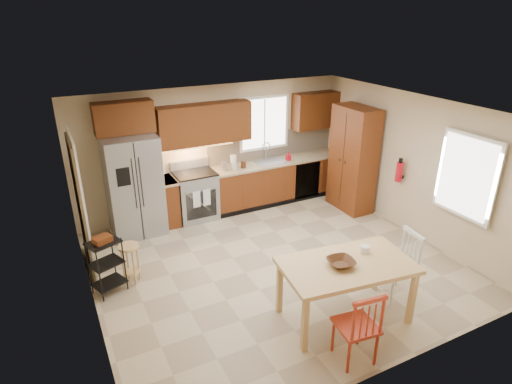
{
  "coord_description": "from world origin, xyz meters",
  "views": [
    {
      "loc": [
        -2.95,
        -5.11,
        3.81
      ],
      "look_at": [
        -0.15,
        0.4,
        1.15
      ],
      "focal_mm": 30.0,
      "sensor_mm": 36.0,
      "label": 1
    }
  ],
  "objects_px": {
    "fire_extinguisher": "(399,172)",
    "dining_table": "(345,291)",
    "chair_white": "(397,265)",
    "table_jar": "(365,251)",
    "bar_stool": "(131,264)",
    "table_bowl": "(341,266)",
    "range_stove": "(196,196)",
    "chair_red": "(356,324)",
    "utility_cart": "(107,266)",
    "refrigerator": "(134,186)",
    "soap_bottle": "(289,156)",
    "pantry": "(353,159)"
  },
  "relations": [
    {
      "from": "pantry",
      "to": "fire_extinguisher",
      "type": "distance_m",
      "value": 1.07
    },
    {
      "from": "soap_bottle",
      "to": "chair_white",
      "type": "height_order",
      "value": "soap_bottle"
    },
    {
      "from": "dining_table",
      "to": "chair_red",
      "type": "xyz_separation_m",
      "value": [
        -0.35,
        -0.65,
        0.08
      ]
    },
    {
      "from": "table_jar",
      "to": "chair_red",
      "type": "bearing_deg",
      "value": -133.54
    },
    {
      "from": "range_stove",
      "to": "table_bowl",
      "type": "xyz_separation_m",
      "value": [
        0.63,
        -3.7,
        0.37
      ]
    },
    {
      "from": "chair_red",
      "to": "refrigerator",
      "type": "bearing_deg",
      "value": 117.19
    },
    {
      "from": "chair_white",
      "to": "bar_stool",
      "type": "relative_size",
      "value": 1.59
    },
    {
      "from": "chair_red",
      "to": "dining_table",
      "type": "bearing_deg",
      "value": 69.27
    },
    {
      "from": "chair_red",
      "to": "bar_stool",
      "type": "distance_m",
      "value": 3.39
    },
    {
      "from": "bar_stool",
      "to": "table_bowl",
      "type": "bearing_deg",
      "value": -35.56
    },
    {
      "from": "fire_extinguisher",
      "to": "dining_table",
      "type": "xyz_separation_m",
      "value": [
        -2.45,
        -1.67,
        -0.69
      ]
    },
    {
      "from": "pantry",
      "to": "table_bowl",
      "type": "xyz_separation_m",
      "value": [
        -2.35,
        -2.72,
        -0.22
      ]
    },
    {
      "from": "chair_red",
      "to": "table_jar",
      "type": "distance_m",
      "value": 1.1
    },
    {
      "from": "table_bowl",
      "to": "fire_extinguisher",
      "type": "bearing_deg",
      "value": 33.16
    },
    {
      "from": "fire_extinguisher",
      "to": "table_jar",
      "type": "xyz_separation_m",
      "value": [
        -2.08,
        -1.56,
        -0.24
      ]
    },
    {
      "from": "refrigerator",
      "to": "table_jar",
      "type": "xyz_separation_m",
      "value": [
        2.25,
        -3.54,
        -0.05
      ]
    },
    {
      "from": "soap_bottle",
      "to": "chair_white",
      "type": "xyz_separation_m",
      "value": [
        -0.35,
        -3.57,
        -0.5
      ]
    },
    {
      "from": "range_stove",
      "to": "table_bowl",
      "type": "distance_m",
      "value": 3.77
    },
    {
      "from": "range_stove",
      "to": "utility_cart",
      "type": "distance_m",
      "value": 2.59
    },
    {
      "from": "dining_table",
      "to": "table_jar",
      "type": "height_order",
      "value": "table_jar"
    },
    {
      "from": "refrigerator",
      "to": "pantry",
      "type": "height_order",
      "value": "pantry"
    },
    {
      "from": "fire_extinguisher",
      "to": "table_jar",
      "type": "bearing_deg",
      "value": -143.08
    },
    {
      "from": "table_bowl",
      "to": "soap_bottle",
      "type": "bearing_deg",
      "value": 68.79
    },
    {
      "from": "chair_red",
      "to": "table_bowl",
      "type": "distance_m",
      "value": 0.77
    },
    {
      "from": "dining_table",
      "to": "range_stove",
      "type": "bearing_deg",
      "value": 108.73
    },
    {
      "from": "soap_bottle",
      "to": "pantry",
      "type": "height_order",
      "value": "pantry"
    },
    {
      "from": "fire_extinguisher",
      "to": "bar_stool",
      "type": "distance_m",
      "value": 4.87
    },
    {
      "from": "pantry",
      "to": "dining_table",
      "type": "xyz_separation_m",
      "value": [
        -2.25,
        -2.72,
        -0.64
      ]
    },
    {
      "from": "soap_bottle",
      "to": "dining_table",
      "type": "height_order",
      "value": "soap_bottle"
    },
    {
      "from": "utility_cart",
      "to": "chair_red",
      "type": "bearing_deg",
      "value": -69.71
    },
    {
      "from": "refrigerator",
      "to": "soap_bottle",
      "type": "relative_size",
      "value": 9.53
    },
    {
      "from": "fire_extinguisher",
      "to": "utility_cart",
      "type": "relative_size",
      "value": 0.42
    },
    {
      "from": "refrigerator",
      "to": "pantry",
      "type": "bearing_deg",
      "value": -12.62
    },
    {
      "from": "refrigerator",
      "to": "table_jar",
      "type": "distance_m",
      "value": 4.19
    },
    {
      "from": "dining_table",
      "to": "utility_cart",
      "type": "height_order",
      "value": "utility_cart"
    },
    {
      "from": "pantry",
      "to": "table_bowl",
      "type": "bearing_deg",
      "value": -130.89
    },
    {
      "from": "bar_stool",
      "to": "utility_cart",
      "type": "distance_m",
      "value": 0.38
    },
    {
      "from": "range_stove",
      "to": "table_jar",
      "type": "height_order",
      "value": "table_jar"
    },
    {
      "from": "table_bowl",
      "to": "bar_stool",
      "type": "xyz_separation_m",
      "value": [
        -2.23,
        2.1,
        -0.52
      ]
    },
    {
      "from": "chair_white",
      "to": "table_jar",
      "type": "bearing_deg",
      "value": 92.18
    },
    {
      "from": "soap_bottle",
      "to": "chair_red",
      "type": "height_order",
      "value": "soap_bottle"
    },
    {
      "from": "soap_bottle",
      "to": "bar_stool",
      "type": "xyz_separation_m",
      "value": [
        -3.63,
        -1.52,
        -0.68
      ]
    },
    {
      "from": "range_stove",
      "to": "fire_extinguisher",
      "type": "bearing_deg",
      "value": -32.62
    },
    {
      "from": "dining_table",
      "to": "chair_red",
      "type": "height_order",
      "value": "chair_red"
    },
    {
      "from": "refrigerator",
      "to": "dining_table",
      "type": "xyz_separation_m",
      "value": [
        1.88,
        -3.64,
        -0.5
      ]
    },
    {
      "from": "fire_extinguisher",
      "to": "dining_table",
      "type": "bearing_deg",
      "value": -145.73
    },
    {
      "from": "fire_extinguisher",
      "to": "chair_red",
      "type": "bearing_deg",
      "value": -140.36
    },
    {
      "from": "refrigerator",
      "to": "fire_extinguisher",
      "type": "xyz_separation_m",
      "value": [
        4.33,
        -1.98,
        0.19
      ]
    },
    {
      "from": "soap_bottle",
      "to": "chair_red",
      "type": "xyz_separation_m",
      "value": [
        -1.65,
        -4.27,
        -0.5
      ]
    },
    {
      "from": "table_jar",
      "to": "utility_cart",
      "type": "bearing_deg",
      "value": 148.2
    }
  ]
}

